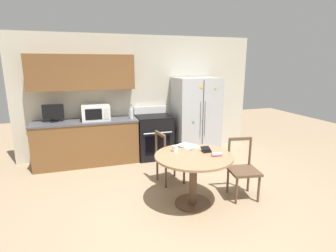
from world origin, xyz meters
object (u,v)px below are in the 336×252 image
dining_chair_right (243,170)px  dining_chair_far (169,158)px  counter_bottle (131,114)px  microwave (96,112)px  oven_range (154,136)px  refrigerator (195,117)px  countertop_tv (53,113)px  candle_glass (175,149)px  wallet (206,150)px

dining_chair_right → dining_chair_far: (-0.92, 0.81, 0.00)m
counter_bottle → microwave: bearing=170.6°
oven_range → dining_chair_right: oven_range is taller
refrigerator → oven_range: size_ratio=1.59×
oven_range → microwave: bearing=178.2°
countertop_tv → dining_chair_right: countertop_tv is taller
refrigerator → microwave: bearing=177.1°
counter_bottle → candle_glass: size_ratio=3.32×
dining_chair_right → dining_chair_far: bearing=-32.4°
refrigerator → candle_glass: refrigerator is taller
dining_chair_right → candle_glass: size_ratio=10.30×
microwave → countertop_tv: countertop_tv is taller
oven_range → dining_chair_right: (0.85, -2.13, -0.03)m
counter_bottle → dining_chair_right: bearing=-57.0°
candle_glass → wallet: 0.45m
countertop_tv → candle_glass: size_ratio=4.45×
counter_bottle → candle_glass: 1.85m
oven_range → dining_chair_right: size_ratio=1.20×
oven_range → wallet: size_ratio=8.50×
dining_chair_far → wallet: (0.34, -0.71, 0.35)m
counter_bottle → dining_chair_far: bearing=-71.7°
refrigerator → dining_chair_far: size_ratio=1.90×
countertop_tv → counter_bottle: 1.50m
counter_bottle → countertop_tv: bearing=173.9°
microwave → countertop_tv: 0.79m
oven_range → dining_chair_right: bearing=-68.3°
oven_range → dining_chair_far: 1.33m
wallet → dining_chair_far: bearing=115.7°
refrigerator → dining_chair_right: size_ratio=1.90×
counter_bottle → wallet: 2.11m
microwave → dining_chair_far: (1.11, -1.36, -0.62)m
oven_range → counter_bottle: bearing=-170.7°
refrigerator → oven_range: refrigerator is taller
oven_range → dining_chair_far: bearing=-93.1°
microwave → countertop_tv: (-0.79, 0.04, 0.03)m
countertop_tv → counter_bottle: (1.49, -0.16, -0.08)m
refrigerator → wallet: (-0.67, -1.96, -0.08)m
oven_range → countertop_tv: (-1.97, 0.08, 0.62)m
dining_chair_right → oven_range: bearing=-59.3°
counter_bottle → dining_chair_right: size_ratio=0.32×
counter_bottle → dining_chair_far: size_ratio=0.32×
oven_range → countertop_tv: 2.07m
countertop_tv → dining_chair_far: countertop_tv is taller
oven_range → dining_chair_far: size_ratio=1.20×
countertop_tv → dining_chair_right: 3.64m
counter_bottle → dining_chair_far: 1.43m
counter_bottle → oven_range: bearing=9.3°
microwave → counter_bottle: 0.71m
refrigerator → dining_chair_far: refrigerator is taller
oven_range → wallet: bearing=-82.4°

